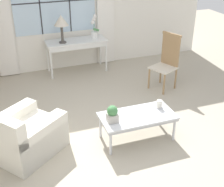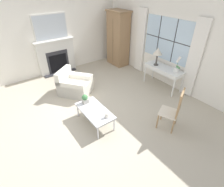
% 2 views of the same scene
% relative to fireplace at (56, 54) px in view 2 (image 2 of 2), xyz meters
% --- Properties ---
extents(ground_plane, '(14.00, 14.00, 0.00)m').
position_rel_fireplace_xyz_m(ground_plane, '(2.91, -0.21, -0.75)').
color(ground_plane, '#B2A893').
extents(wall_back_windowed, '(7.20, 0.14, 2.80)m').
position_rel_fireplace_xyz_m(wall_back_windowed, '(2.91, 2.81, 0.63)').
color(wall_back_windowed, white).
rests_on(wall_back_windowed, ground_plane).
extents(wall_left, '(0.06, 7.20, 2.80)m').
position_rel_fireplace_xyz_m(wall_left, '(-0.12, 0.39, 0.65)').
color(wall_left, white).
rests_on(wall_left, ground_plane).
extents(fireplace, '(0.34, 1.51, 2.21)m').
position_rel_fireplace_xyz_m(fireplace, '(0.00, 0.00, 0.00)').
color(fireplace, '#2D2D33').
rests_on(fireplace, ground_plane).
extents(armoire, '(0.97, 0.60, 2.20)m').
position_rel_fireplace_xyz_m(armoire, '(0.73, 2.47, 0.36)').
color(armoire, '#93704C').
rests_on(armoire, ground_plane).
extents(console_table, '(1.33, 0.52, 0.73)m').
position_rel_fireplace_xyz_m(console_table, '(3.26, 2.47, -0.10)').
color(console_table, white).
rests_on(console_table, ground_plane).
extents(table_lamp, '(0.31, 0.31, 0.60)m').
position_rel_fireplace_xyz_m(table_lamp, '(2.95, 2.40, 0.44)').
color(table_lamp, '#4C4742').
rests_on(table_lamp, console_table).
extents(potted_orchid, '(0.19, 0.15, 0.53)m').
position_rel_fireplace_xyz_m(potted_orchid, '(3.69, 2.50, 0.17)').
color(potted_orchid, white).
rests_on(potted_orchid, console_table).
extents(armchair_upholstered, '(1.24, 1.22, 0.80)m').
position_rel_fireplace_xyz_m(armchair_upholstered, '(1.82, -0.16, -0.48)').
color(armchair_upholstered, silver).
rests_on(armchair_upholstered, ground_plane).
extents(side_chair_wooden, '(0.58, 0.58, 1.12)m').
position_rel_fireplace_xyz_m(side_chair_wooden, '(4.76, 1.06, -0.14)').
color(side_chair_wooden, beige).
rests_on(side_chair_wooden, ground_plane).
extents(coffee_table, '(1.13, 0.57, 0.42)m').
position_rel_fireplace_xyz_m(coffee_table, '(3.47, -0.40, -0.37)').
color(coffee_table, silver).
rests_on(coffee_table, ground_plane).
extents(potted_plant_small, '(0.16, 0.16, 0.26)m').
position_rel_fireplace_xyz_m(potted_plant_small, '(3.06, -0.43, -0.20)').
color(potted_plant_small, '#BCB7AD').
rests_on(potted_plant_small, coffee_table).
extents(pillar_candle, '(0.12, 0.12, 0.14)m').
position_rel_fireplace_xyz_m(pillar_candle, '(3.88, -0.31, -0.27)').
color(pillar_candle, silver).
rests_on(pillar_candle, coffee_table).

